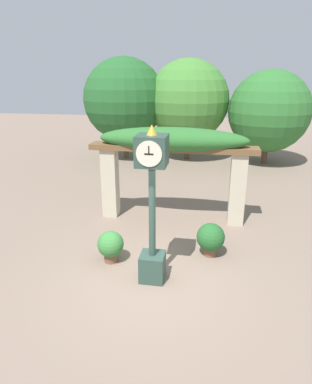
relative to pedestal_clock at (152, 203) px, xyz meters
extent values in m
plane|color=#7F6B5B|center=(0.00, -0.12, -1.81)|extent=(60.00, 60.00, 0.00)
cube|color=#2D473D|center=(0.00, 0.00, -1.51)|extent=(0.53, 0.53, 0.61)
cylinder|color=#2D473D|center=(0.00, 0.00, -0.23)|extent=(0.14, 0.14, 1.95)
cylinder|color=gold|center=(0.00, 0.00, 0.76)|extent=(0.23, 0.23, 0.04)
cube|color=#2D473D|center=(0.00, 0.00, 1.09)|extent=(0.60, 0.60, 0.60)
cylinder|color=beige|center=(0.00, -0.31, 1.09)|extent=(0.50, 0.02, 0.50)
cylinder|color=beige|center=(0.00, 0.31, 1.09)|extent=(0.50, 0.02, 0.50)
cube|color=black|center=(0.00, -0.33, 1.09)|extent=(0.17, 0.01, 0.02)
cube|color=black|center=(0.00, -0.33, 1.16)|extent=(0.02, 0.01, 0.16)
cone|color=gold|center=(0.00, 0.00, 1.49)|extent=(0.21, 0.21, 0.20)
cube|color=#BCB299|center=(-1.94, 3.37, -0.73)|extent=(0.46, 0.46, 2.17)
cube|color=#BCB299|center=(1.95, 3.37, -0.73)|extent=(0.46, 0.46, 2.17)
cube|color=brown|center=(0.00, 3.14, 0.44)|extent=(4.94, 0.15, 0.16)
cube|color=brown|center=(0.00, 3.30, 0.44)|extent=(4.94, 0.15, 0.16)
cube|color=brown|center=(0.00, 3.45, 0.44)|extent=(4.94, 0.15, 0.16)
cube|color=brown|center=(0.00, 3.60, 0.44)|extent=(4.94, 0.15, 0.16)
ellipsoid|color=#2D6B2D|center=(0.00, 3.37, 0.69)|extent=(4.39, 1.06, 0.70)
cylinder|color=brown|center=(-1.12, 0.58, -1.70)|extent=(0.33, 0.33, 0.22)
sphere|color=#387A38|center=(-1.12, 0.58, -1.35)|extent=(0.63, 0.63, 0.63)
cylinder|color=brown|center=(1.24, 1.27, -1.69)|extent=(0.31, 0.31, 0.24)
sphere|color=#235B28|center=(1.24, 1.27, -1.31)|extent=(0.70, 0.70, 0.70)
cylinder|color=brown|center=(-3.46, 11.16, -1.03)|extent=(0.28, 0.28, 1.58)
sphere|color=#235B28|center=(-3.46, 11.16, 1.23)|extent=(4.20, 4.20, 4.20)
cylinder|color=brown|center=(-0.21, 11.52, -1.03)|extent=(0.28, 0.28, 1.56)
sphere|color=#427F33|center=(-0.21, 11.52, 1.19)|extent=(4.12, 4.12, 4.12)
cylinder|color=brown|center=(3.75, 11.13, -1.21)|extent=(0.28, 0.28, 1.20)
sphere|color=#2D6B2D|center=(3.75, 11.13, 0.76)|extent=(3.92, 3.92, 3.92)
camera|label=1|loc=(1.18, -6.44, 2.51)|focal=32.00mm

